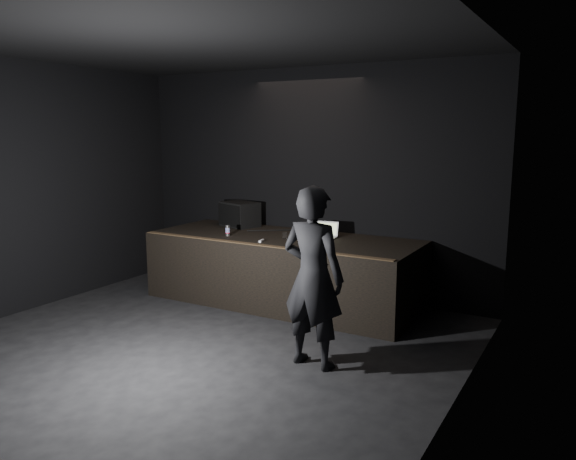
% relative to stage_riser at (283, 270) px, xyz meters
% --- Properties ---
extents(ground, '(7.00, 7.00, 0.00)m').
position_rel_stage_riser_xyz_m(ground, '(0.00, -2.73, -0.50)').
color(ground, black).
rests_on(ground, ground).
extents(room_walls, '(6.10, 7.10, 3.52)m').
position_rel_stage_riser_xyz_m(room_walls, '(0.00, -2.73, 1.52)').
color(room_walls, black).
rests_on(room_walls, ground).
extents(stage_riser, '(4.00, 1.50, 1.00)m').
position_rel_stage_riser_xyz_m(stage_riser, '(0.00, 0.00, 0.00)').
color(stage_riser, black).
rests_on(stage_riser, ground).
extents(riser_lip, '(3.92, 0.10, 0.01)m').
position_rel_stage_riser_xyz_m(riser_lip, '(0.00, -0.71, 0.51)').
color(riser_lip, brown).
rests_on(riser_lip, stage_riser).
extents(stage_monitor, '(0.70, 0.60, 0.40)m').
position_rel_stage_riser_xyz_m(stage_monitor, '(-1.08, 0.44, 0.70)').
color(stage_monitor, black).
rests_on(stage_monitor, stage_riser).
extents(cable, '(0.74, 0.53, 0.02)m').
position_rel_stage_riser_xyz_m(cable, '(-0.34, 0.36, 0.51)').
color(cable, black).
rests_on(cable, stage_riser).
extents(laptop, '(0.36, 0.33, 0.22)m').
position_rel_stage_riser_xyz_m(laptop, '(0.58, 0.25, 0.56)').
color(laptop, silver).
rests_on(laptop, stage_riser).
extents(beer_can, '(0.07, 0.07, 0.16)m').
position_rel_stage_riser_xyz_m(beer_can, '(-0.74, -0.35, 0.58)').
color(beer_can, silver).
rests_on(beer_can, stage_riser).
extents(plastic_cup, '(0.08, 0.08, 0.09)m').
position_rel_stage_riser_xyz_m(plastic_cup, '(0.10, -0.13, 0.55)').
color(plastic_cup, white).
rests_on(plastic_cup, stage_riser).
extents(wii_remote, '(0.07, 0.15, 0.03)m').
position_rel_stage_riser_xyz_m(wii_remote, '(-0.06, -0.49, 0.51)').
color(wii_remote, white).
rests_on(wii_remote, stage_riser).
extents(person, '(0.75, 0.52, 1.98)m').
position_rel_stage_riser_xyz_m(person, '(1.44, -1.83, 0.49)').
color(person, black).
rests_on(person, ground).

